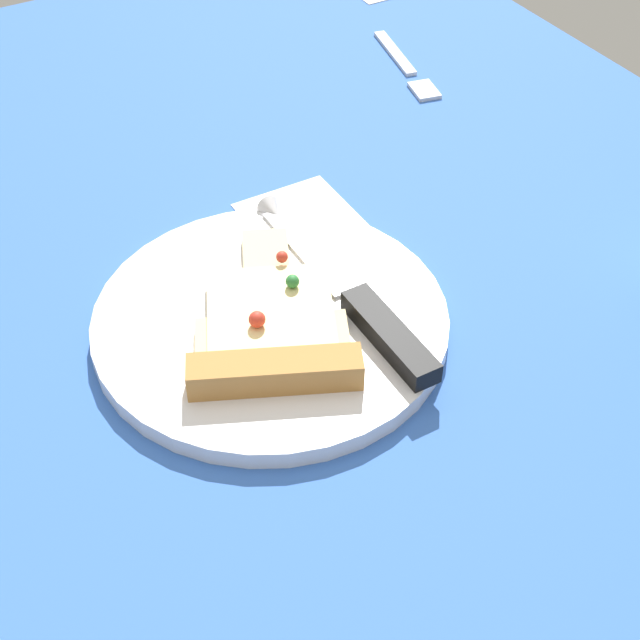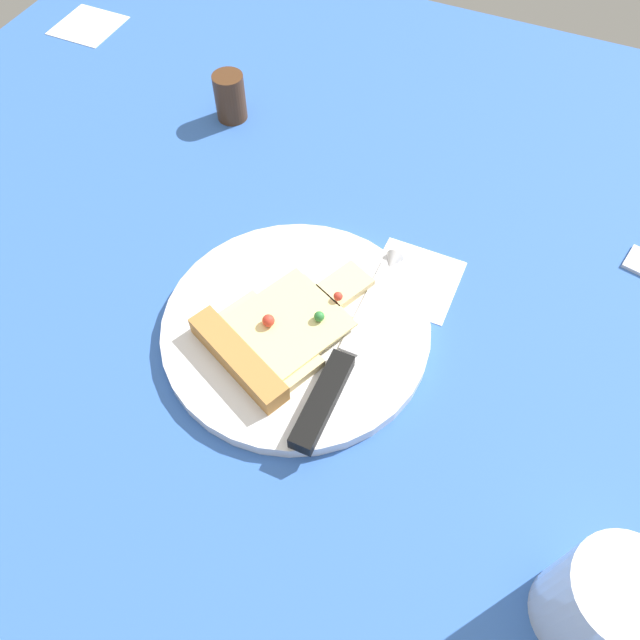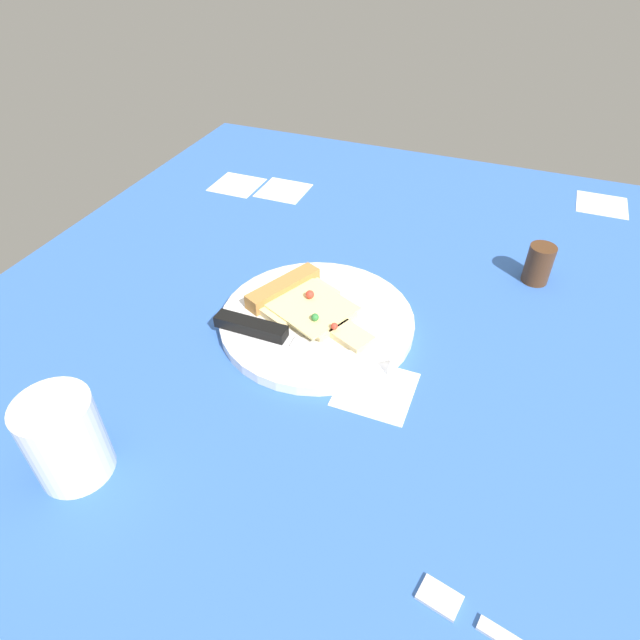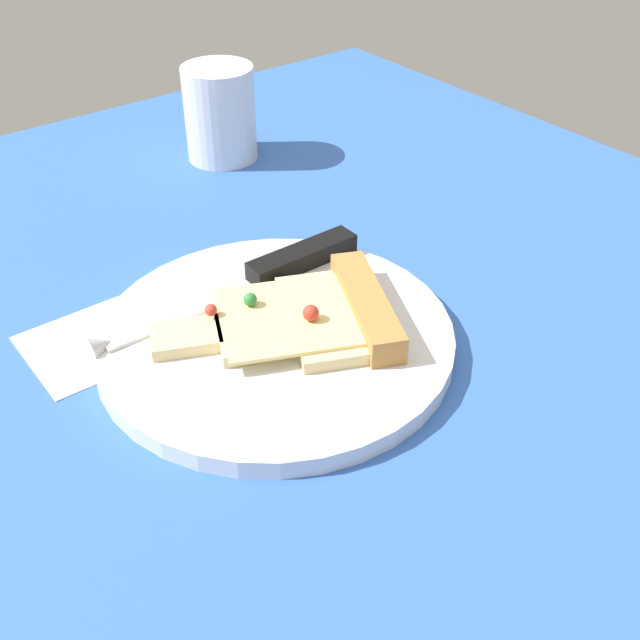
{
  "view_description": "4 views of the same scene",
  "coord_description": "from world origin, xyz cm",
  "px_view_note": "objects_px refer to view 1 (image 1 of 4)",
  "views": [
    {
      "loc": [
        -16.01,
        -53.32,
        48.85
      ],
      "look_at": [
        8.29,
        -10.75,
        2.85
      ],
      "focal_mm": 52.59,
      "sensor_mm": 36.0,
      "label": 1
    },
    {
      "loc": [
        22.16,
        -37.09,
        52.18
      ],
      "look_at": [
        8.68,
        -6.98,
        3.54
      ],
      "focal_mm": 34.73,
      "sensor_mm": 36.0,
      "label": 2
    },
    {
      "loc": [
        58.75,
        14.24,
        48.37
      ],
      "look_at": [
        9.42,
        -5.35,
        3.96
      ],
      "focal_mm": 30.19,
      "sensor_mm": 36.0,
      "label": 3
    },
    {
      "loc": [
        -32.12,
        18.2,
        36.47
      ],
      "look_at": [
        2.69,
        -8.65,
        3.74
      ],
      "focal_mm": 43.51,
      "sensor_mm": 36.0,
      "label": 4
    }
  ],
  "objects_px": {
    "plate": "(271,321)",
    "pizza_slice": "(272,331)",
    "knife": "(356,300)",
    "fork": "(407,66)"
  },
  "relations": [
    {
      "from": "fork",
      "to": "pizza_slice",
      "type": "bearing_deg",
      "value": 55.82
    },
    {
      "from": "plate",
      "to": "pizza_slice",
      "type": "height_order",
      "value": "pizza_slice"
    },
    {
      "from": "plate",
      "to": "fork",
      "type": "distance_m",
      "value": 0.42
    },
    {
      "from": "pizza_slice",
      "to": "fork",
      "type": "xyz_separation_m",
      "value": [
        0.32,
        0.31,
        -0.02
      ]
    },
    {
      "from": "plate",
      "to": "pizza_slice",
      "type": "xyz_separation_m",
      "value": [
        -0.01,
        -0.02,
        0.02
      ]
    },
    {
      "from": "plate",
      "to": "knife",
      "type": "distance_m",
      "value": 0.07
    },
    {
      "from": "knife",
      "to": "fork",
      "type": "bearing_deg",
      "value": 50.75
    },
    {
      "from": "knife",
      "to": "pizza_slice",
      "type": "bearing_deg",
      "value": 179.65
    },
    {
      "from": "knife",
      "to": "fork",
      "type": "relative_size",
      "value": 1.57
    },
    {
      "from": "pizza_slice",
      "to": "knife",
      "type": "bearing_deg",
      "value": 24.18
    }
  ]
}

